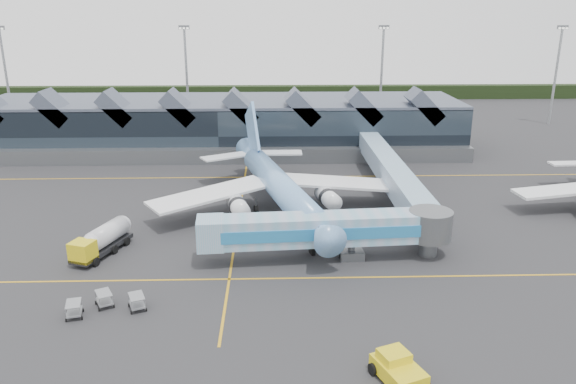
{
  "coord_description": "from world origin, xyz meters",
  "views": [
    {
      "loc": [
        4.44,
        -59.26,
        26.06
      ],
      "look_at": [
        6.33,
        4.88,
        5.0
      ],
      "focal_mm": 35.0,
      "sensor_mm": 36.0,
      "label": 1
    }
  ],
  "objects_px": {
    "main_airliner": "(277,183)",
    "jet_bridge": "(340,229)",
    "fuel_truck": "(103,238)",
    "pushback_tug": "(398,369)"
  },
  "relations": [
    {
      "from": "main_airliner",
      "to": "jet_bridge",
      "type": "xyz_separation_m",
      "value": [
        6.62,
        -15.73,
        -0.34
      ]
    },
    {
      "from": "fuel_truck",
      "to": "pushback_tug",
      "type": "distance_m",
      "value": 36.48
    },
    {
      "from": "jet_bridge",
      "to": "fuel_truck",
      "type": "relative_size",
      "value": 2.99
    },
    {
      "from": "fuel_truck",
      "to": "pushback_tug",
      "type": "bearing_deg",
      "value": -20.54
    },
    {
      "from": "main_airliner",
      "to": "fuel_truck",
      "type": "height_order",
      "value": "main_airliner"
    },
    {
      "from": "main_airliner",
      "to": "pushback_tug",
      "type": "distance_m",
      "value": 37.92
    },
    {
      "from": "main_airliner",
      "to": "jet_bridge",
      "type": "relative_size",
      "value": 1.43
    },
    {
      "from": "main_airliner",
      "to": "pushback_tug",
      "type": "xyz_separation_m",
      "value": [
        8.43,
        -36.86,
        -2.86
      ]
    },
    {
      "from": "main_airliner",
      "to": "jet_bridge",
      "type": "distance_m",
      "value": 17.07
    },
    {
      "from": "jet_bridge",
      "to": "pushback_tug",
      "type": "xyz_separation_m",
      "value": [
        1.81,
        -21.13,
        -2.52
      ]
    }
  ]
}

